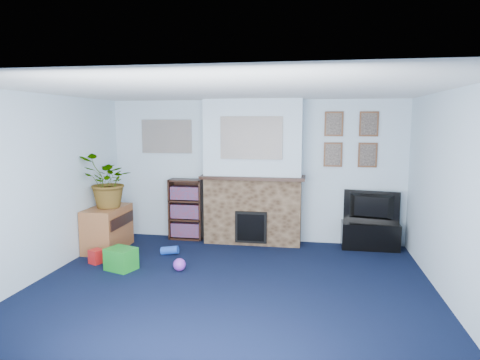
% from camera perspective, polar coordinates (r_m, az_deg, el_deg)
% --- Properties ---
extents(floor, '(5.00, 4.50, 0.01)m').
position_cam_1_polar(floor, '(5.42, -1.41, -14.26)').
color(floor, black).
rests_on(floor, ground).
extents(ceiling, '(5.00, 4.50, 0.01)m').
position_cam_1_polar(ceiling, '(5.04, -1.50, 11.92)').
color(ceiling, white).
rests_on(ceiling, wall_back).
extents(wall_back, '(5.00, 0.04, 2.40)m').
position_cam_1_polar(wall_back, '(7.30, 1.96, 1.20)').
color(wall_back, silver).
rests_on(wall_back, ground).
extents(wall_front, '(5.00, 0.04, 2.40)m').
position_cam_1_polar(wall_front, '(2.97, -9.96, -8.66)').
color(wall_front, silver).
rests_on(wall_front, ground).
extents(wall_left, '(0.04, 4.50, 2.40)m').
position_cam_1_polar(wall_left, '(6.09, -25.21, -0.85)').
color(wall_left, silver).
rests_on(wall_left, ground).
extents(wall_right, '(0.04, 4.50, 2.40)m').
position_cam_1_polar(wall_right, '(5.23, 26.53, -2.24)').
color(wall_right, silver).
rests_on(wall_right, ground).
extents(chimney_breast, '(1.72, 0.50, 2.40)m').
position_cam_1_polar(chimney_breast, '(7.10, 1.74, 0.88)').
color(chimney_breast, brown).
rests_on(chimney_breast, ground).
extents(collage_main, '(1.00, 0.03, 0.68)m').
position_cam_1_polar(collage_main, '(6.84, 1.51, 5.64)').
color(collage_main, gray).
rests_on(collage_main, chimney_breast).
extents(collage_left, '(0.90, 0.03, 0.58)m').
position_cam_1_polar(collage_left, '(7.60, -9.75, 5.74)').
color(collage_left, gray).
rests_on(collage_left, wall_back).
extents(portrait_tl, '(0.30, 0.03, 0.40)m').
position_cam_1_polar(portrait_tl, '(7.17, 12.40, 7.31)').
color(portrait_tl, brown).
rests_on(portrait_tl, wall_back).
extents(portrait_tr, '(0.30, 0.03, 0.40)m').
position_cam_1_polar(portrait_tr, '(7.22, 16.80, 7.17)').
color(portrait_tr, brown).
rests_on(portrait_tr, wall_back).
extents(portrait_bl, '(0.30, 0.03, 0.40)m').
position_cam_1_polar(portrait_bl, '(7.19, 12.29, 3.33)').
color(portrait_bl, brown).
rests_on(portrait_bl, wall_back).
extents(portrait_br, '(0.30, 0.03, 0.40)m').
position_cam_1_polar(portrait_br, '(7.24, 16.65, 3.21)').
color(portrait_br, brown).
rests_on(portrait_br, wall_back).
extents(tv_stand, '(0.90, 0.38, 0.43)m').
position_cam_1_polar(tv_stand, '(7.26, 16.95, -7.02)').
color(tv_stand, black).
rests_on(tv_stand, ground).
extents(television, '(0.88, 0.29, 0.51)m').
position_cam_1_polar(television, '(7.18, 17.07, -3.47)').
color(television, black).
rests_on(television, tv_stand).
extents(bookshelf, '(0.58, 0.28, 1.05)m').
position_cam_1_polar(bookshelf, '(7.52, -7.16, -4.06)').
color(bookshelf, black).
rests_on(bookshelf, ground).
extents(sideboard, '(0.49, 0.88, 0.69)m').
position_cam_1_polar(sideboard, '(7.20, -17.24, -6.12)').
color(sideboard, '#995931').
rests_on(sideboard, ground).
extents(potted_plant, '(0.80, 0.88, 0.85)m').
position_cam_1_polar(potted_plant, '(6.99, -17.31, -0.18)').
color(potted_plant, '#26661E').
rests_on(potted_plant, sideboard).
extents(mantel_clock, '(0.10, 0.06, 0.14)m').
position_cam_1_polar(mantel_clock, '(7.05, 1.45, 1.14)').
color(mantel_clock, gold).
rests_on(mantel_clock, chimney_breast).
extents(mantel_candle, '(0.05, 0.05, 0.15)m').
position_cam_1_polar(mantel_candle, '(7.01, 4.00, 1.16)').
color(mantel_candle, '#B2BFC6').
rests_on(mantel_candle, chimney_breast).
extents(mantel_teddy, '(0.14, 0.14, 0.14)m').
position_cam_1_polar(mantel_teddy, '(7.14, -2.30, 1.17)').
color(mantel_teddy, slate).
rests_on(mantel_teddy, chimney_breast).
extents(mantel_can, '(0.06, 0.06, 0.12)m').
position_cam_1_polar(mantel_can, '(6.99, 7.90, 0.92)').
color(mantel_can, red).
rests_on(mantel_can, chimney_breast).
extents(green_crate, '(0.46, 0.41, 0.30)m').
position_cam_1_polar(green_crate, '(6.24, -15.57, -10.20)').
color(green_crate, '#198C26').
rests_on(green_crate, ground).
extents(toy_ball, '(0.17, 0.17, 0.17)m').
position_cam_1_polar(toy_ball, '(6.04, -8.07, -11.09)').
color(toy_ball, purple).
rests_on(toy_ball, ground).
extents(toy_block, '(0.22, 0.22, 0.20)m').
position_cam_1_polar(toy_block, '(6.62, -18.62, -9.56)').
color(toy_block, red).
rests_on(toy_block, ground).
extents(toy_tube, '(0.28, 0.12, 0.16)m').
position_cam_1_polar(toy_tube, '(6.76, -9.34, -9.24)').
color(toy_tube, blue).
rests_on(toy_tube, ground).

